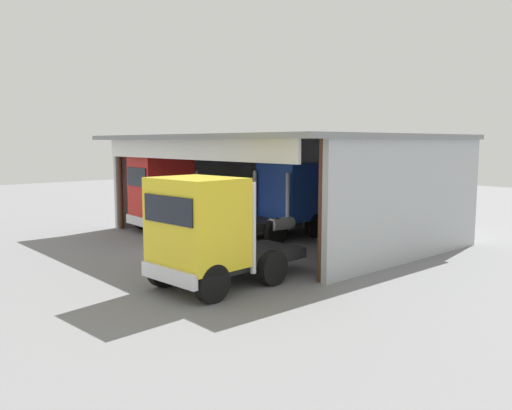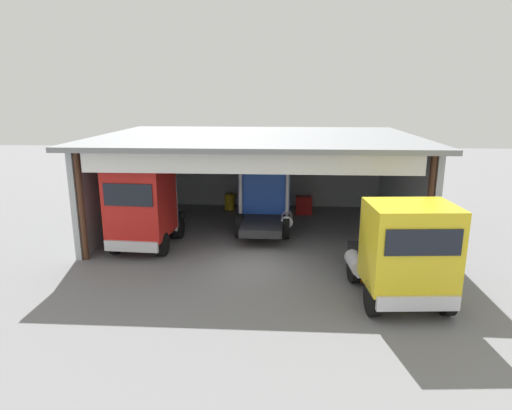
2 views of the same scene
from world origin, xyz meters
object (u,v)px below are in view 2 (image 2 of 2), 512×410
tool_cart (304,205)px  oil_drum (230,202)px  truck_red_left_bay (143,206)px  truck_yellow_right_bay (403,252)px  traffic_cone (362,274)px  truck_blue_yard_outside (265,193)px

tool_cart → oil_drum: bearing=170.6°
truck_red_left_bay → oil_drum: truck_red_left_bay is taller
truck_yellow_right_bay → tool_cart: (-2.62, 10.82, -1.25)m
truck_yellow_right_bay → traffic_cone: size_ratio=9.36×
truck_red_left_bay → truck_blue_yard_outside: (5.14, 3.46, -0.14)m
truck_red_left_bay → tool_cart: size_ratio=5.01×
truck_blue_yard_outside → tool_cart: bearing=54.5°
truck_yellow_right_bay → traffic_cone: 2.40m
traffic_cone → truck_red_left_bay: bearing=162.0°
truck_yellow_right_bay → truck_blue_yard_outside: bearing=-64.2°
truck_yellow_right_bay → oil_drum: truck_yellow_right_bay is taller
oil_drum → truck_yellow_right_bay: bearing=-59.0°
truck_yellow_right_bay → oil_drum: (-6.93, 11.53, -1.28)m
oil_drum → tool_cart: size_ratio=0.93×
traffic_cone → tool_cart: bearing=100.6°
truck_yellow_right_bay → tool_cart: 11.20m
oil_drum → traffic_cone: bearing=-58.6°
truck_blue_yard_outside → tool_cart: (2.07, 2.79, -1.32)m
truck_yellow_right_bay → truck_red_left_bay: bearing=-29.4°
truck_red_left_bay → truck_blue_yard_outside: truck_red_left_bay is taller
truck_red_left_bay → truck_yellow_right_bay: 10.84m
truck_red_left_bay → truck_yellow_right_bay: (9.83, -4.57, -0.21)m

